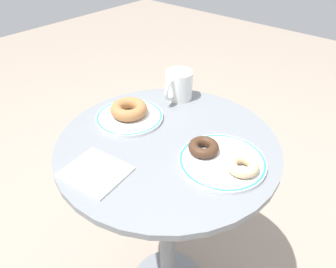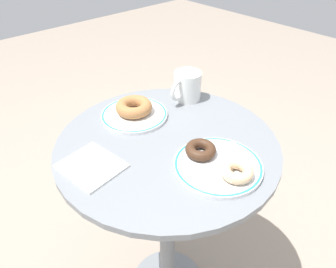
# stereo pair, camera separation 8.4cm
# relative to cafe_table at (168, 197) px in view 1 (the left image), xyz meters

# --- Properties ---
(cafe_table) EXTENTS (0.62, 0.62, 0.76)m
(cafe_table) POSITION_rel_cafe_table_xyz_m (0.00, 0.00, 0.00)
(cafe_table) COLOR slate
(cafe_table) RESTS_ON ground
(plate_left) EXTENTS (0.20, 0.20, 0.01)m
(plate_left) POSITION_rel_cafe_table_xyz_m (-0.16, 0.01, 0.23)
(plate_left) COLOR white
(plate_left) RESTS_ON cafe_table
(plate_right) EXTENTS (0.22, 0.22, 0.01)m
(plate_right) POSITION_rel_cafe_table_xyz_m (0.16, 0.02, 0.23)
(plate_right) COLOR white
(plate_right) RESTS_ON cafe_table
(donut_cinnamon) EXTENTS (0.14, 0.14, 0.04)m
(donut_cinnamon) POSITION_rel_cafe_table_xyz_m (-0.17, 0.02, 0.25)
(donut_cinnamon) COLOR #A36B3D
(donut_cinnamon) RESTS_ON plate_left
(donut_glazed) EXTENTS (0.11, 0.11, 0.03)m
(donut_glazed) POSITION_rel_cafe_table_xyz_m (0.22, 0.02, 0.25)
(donut_glazed) COLOR #E0B789
(donut_glazed) RESTS_ON plate_right
(donut_chocolate) EXTENTS (0.09, 0.09, 0.03)m
(donut_chocolate) POSITION_rel_cafe_table_xyz_m (0.11, 0.02, 0.25)
(donut_chocolate) COLOR #422819
(donut_chocolate) RESTS_ON plate_right
(paper_napkin) EXTENTS (0.16, 0.14, 0.01)m
(paper_napkin) POSITION_rel_cafe_table_xyz_m (-0.05, -0.21, 0.23)
(paper_napkin) COLOR white
(paper_napkin) RESTS_ON cafe_table
(coffee_mug) EXTENTS (0.09, 0.13, 0.09)m
(coffee_mug) POSITION_rel_cafe_table_xyz_m (-0.13, 0.21, 0.27)
(coffee_mug) COLOR white
(coffee_mug) RESTS_ON cafe_table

